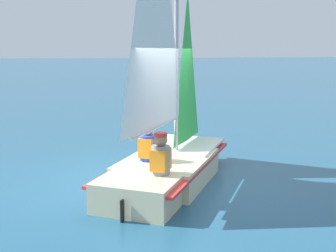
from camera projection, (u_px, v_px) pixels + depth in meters
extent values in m
plane|color=#235675|center=(168.00, 182.00, 7.98)|extent=(260.00, 260.00, 0.00)
cube|color=beige|center=(168.00, 170.00, 7.94)|extent=(2.34, 2.56, 0.48)
cube|color=beige|center=(190.00, 152.00, 9.32)|extent=(1.14, 1.17, 0.48)
cube|color=beige|center=(136.00, 195.00, 6.55)|extent=(1.52, 1.40, 0.48)
cube|color=red|center=(168.00, 162.00, 7.91)|extent=(3.22, 3.97, 0.05)
cube|color=silver|center=(185.00, 145.00, 8.87)|extent=(2.04, 2.17, 0.04)
cylinder|color=#B7B7BC|center=(177.00, 15.00, 7.87)|extent=(0.08, 0.08, 5.28)
cylinder|color=#B7B7BC|center=(157.00, 127.00, 7.22)|extent=(1.18, 1.86, 0.07)
pyramid|color=green|center=(187.00, 67.00, 8.71)|extent=(0.72, 1.13, 3.08)
cube|color=black|center=(122.00, 211.00, 6.10)|extent=(0.07, 0.08, 0.34)
cube|color=black|center=(148.00, 174.00, 7.73)|extent=(0.35, 0.36, 0.45)
cylinder|color=blue|center=(148.00, 148.00, 7.64)|extent=(0.41, 0.41, 0.50)
cube|color=orange|center=(148.00, 147.00, 7.64)|extent=(0.40, 0.43, 0.35)
sphere|color=tan|center=(148.00, 130.00, 7.58)|extent=(0.22, 0.22, 0.22)
cube|color=black|center=(161.00, 189.00, 6.87)|extent=(0.35, 0.36, 0.45)
cylinder|color=gray|center=(161.00, 161.00, 6.79)|extent=(0.41, 0.41, 0.50)
cube|color=orange|center=(161.00, 159.00, 6.79)|extent=(0.40, 0.43, 0.35)
sphere|color=#A87A56|center=(161.00, 140.00, 6.73)|extent=(0.22, 0.22, 0.22)
cylinder|color=red|center=(161.00, 135.00, 6.71)|extent=(0.29, 0.29, 0.06)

